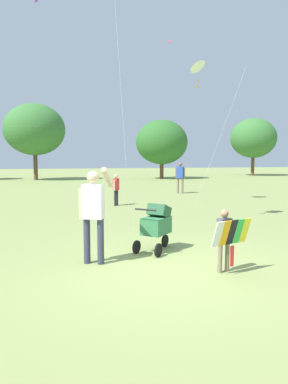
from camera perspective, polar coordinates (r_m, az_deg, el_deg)
ground_plane at (r=6.54m, az=4.27°, el=-12.40°), size 120.00×120.00×0.00m
treeline_distant at (r=34.31m, az=-7.71°, el=8.88°), size 38.08×7.85×6.76m
child_with_butterfly_kite at (r=6.40m, az=12.93°, el=-6.73°), size 0.79×0.48×1.11m
person_adult_flyer at (r=6.75m, az=-8.11°, el=-2.60°), size 0.69×0.52×1.84m
stroller at (r=7.67m, az=2.04°, el=-5.01°), size 0.96×0.99×1.03m
kite_orange_delta at (r=16.14m, az=8.64°, el=19.06°), size 2.04×1.74×6.09m
distant_kites_cluster at (r=37.79m, az=-16.88°, el=24.79°), size 21.79×1.18×4.40m
person_sitting_far at (r=20.02m, az=5.82°, el=2.72°), size 0.46×0.42×1.75m
person_couple_left at (r=14.91m, az=-4.50°, el=0.80°), size 0.30×0.37×1.33m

